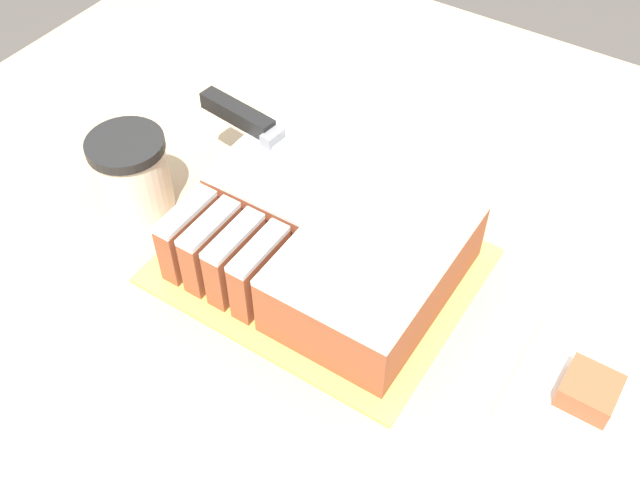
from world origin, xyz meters
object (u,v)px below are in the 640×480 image
object	(u,v)px
coffee_cup	(132,174)
brownie	(589,391)
cake_board	(320,266)
cake	(327,239)
knife	(263,129)

from	to	relation	value
coffee_cup	brownie	distance (m)	0.58
cake_board	cake	world-z (taller)	cake
cake	knife	world-z (taller)	knife
knife	brownie	bearing A→B (deg)	-3.03
coffee_cup	brownie	size ratio (longest dim) A/B	1.99
cake_board	brownie	xyz separation A→B (m)	(0.33, -0.00, 0.02)
coffee_cup	brownie	world-z (taller)	coffee_cup
cake_board	coffee_cup	bearing A→B (deg)	-171.33
knife	brownie	world-z (taller)	knife
cake_board	brownie	distance (m)	0.33
knife	coffee_cup	bearing A→B (deg)	-129.06
cake_board	cake	distance (m)	0.05
cake_board	coffee_cup	distance (m)	0.26
cake	cake_board	bearing A→B (deg)	-141.32
cake_board	knife	distance (m)	0.18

